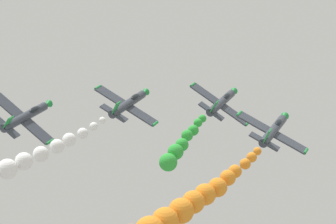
{
  "coord_description": "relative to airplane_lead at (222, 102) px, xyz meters",
  "views": [
    {
      "loc": [
        33.3,
        -77.33,
        148.28
      ],
      "look_at": [
        0.0,
        0.0,
        118.38
      ],
      "focal_mm": 73.96,
      "sensor_mm": 36.0,
      "label": 1
    }
  ],
  "objects": [
    {
      "name": "airplane_left_outer",
      "position": [
        -20.14,
        -17.29,
        0.8
      ],
      "size": [
        8.12,
        10.35,
        5.66
      ],
      "rotation": [
        0.0,
        0.6,
        0.0
      ],
      "color": "#333842"
    },
    {
      "name": "airplane_lead",
      "position": [
        0.0,
        0.0,
        0.0
      ],
      "size": [
        8.51,
        10.35,
        5.0
      ],
      "rotation": [
        0.0,
        0.51,
        0.0
      ],
      "color": "#333842"
    },
    {
      "name": "airplane_right_inner",
      "position": [
        9.52,
        -8.16,
        0.23
      ],
      "size": [
        8.95,
        10.35,
        4.04
      ],
      "rotation": [
        0.0,
        0.4,
        0.0
      ],
      "color": "#333842"
    },
    {
      "name": "smoke_trail_lead",
      "position": [
        -0.12,
        -15.0,
        -1.08
      ],
      "size": [
        2.18,
        12.62,
        3.37
      ],
      "color": "green"
    },
    {
      "name": "smoke_trail_right_inner",
      "position": [
        5.42,
        -32.71,
        -1.03
      ],
      "size": [
        8.41,
        25.16,
        4.26
      ],
      "color": "orange"
    },
    {
      "name": "airplane_left_inner",
      "position": [
        -10.21,
        -8.13,
        0.98
      ],
      "size": [
        8.8,
        10.35,
        4.4
      ],
      "rotation": [
        0.0,
        0.44,
        0.0
      ],
      "color": "#333842"
    }
  ]
}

